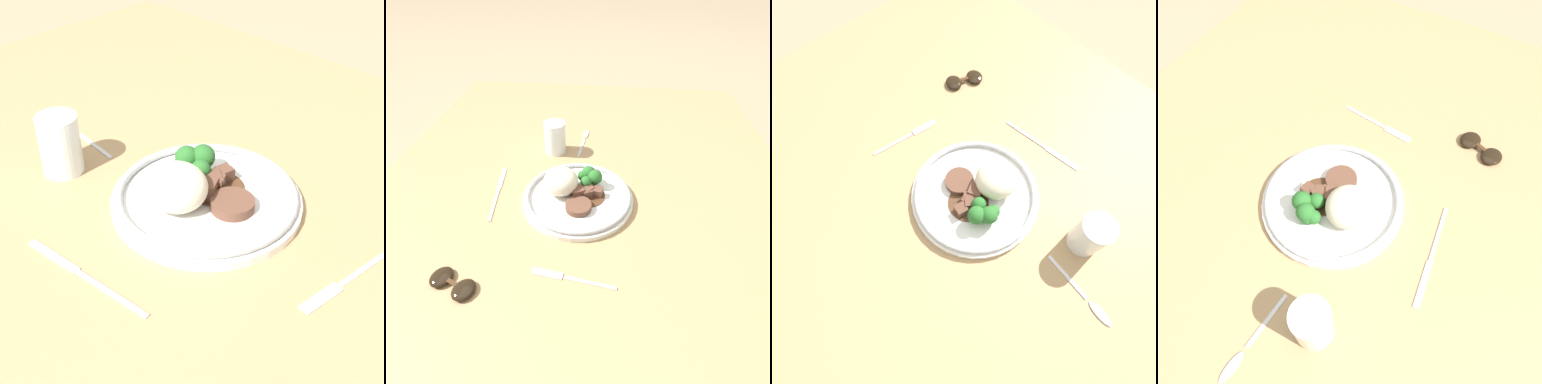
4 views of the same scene
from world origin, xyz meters
TOP-DOWN VIEW (x-y plane):
  - ground_plane at (0.00, 0.00)m, footprint 8.00×8.00m
  - dining_table at (0.00, 0.00)m, footprint 1.51×1.18m
  - plate at (-0.04, 0.01)m, footprint 0.29×0.29m
  - juice_glass at (0.18, 0.10)m, footprint 0.07×0.07m
  - fork at (-0.28, 0.01)m, footprint 0.04×0.18m
  - knife at (-0.03, 0.23)m, footprint 0.22×0.04m
  - spoon at (0.28, 0.02)m, footprint 0.17×0.03m
  - sunglasses at (-0.33, 0.23)m, footprint 0.09×0.12m

SIDE VIEW (x-z plane):
  - ground_plane at x=0.00m, z-range 0.00..0.00m
  - dining_table at x=0.00m, z-range 0.00..0.04m
  - fork at x=-0.28m, z-range 0.04..0.04m
  - knife at x=-0.03m, z-range 0.04..0.04m
  - spoon at x=0.28m, z-range 0.04..0.04m
  - sunglasses at x=-0.33m, z-range 0.04..0.05m
  - plate at x=-0.04m, z-range 0.02..0.10m
  - juice_glass at x=0.18m, z-range 0.03..0.13m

